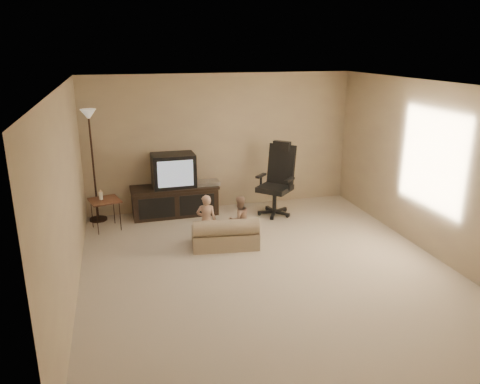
% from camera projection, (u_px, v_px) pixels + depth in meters
% --- Properties ---
extents(floor, '(5.50, 5.50, 0.00)m').
position_uv_depth(floor, '(266.00, 268.00, 6.53)').
color(floor, '#C2B29A').
rests_on(floor, ground).
extents(room_shell, '(5.50, 5.50, 5.50)m').
position_uv_depth(room_shell, '(268.00, 162.00, 6.08)').
color(room_shell, white).
rests_on(room_shell, floor).
extents(tv_stand, '(1.60, 0.61, 1.14)m').
position_uv_depth(tv_stand, '(175.00, 190.00, 8.46)').
color(tv_stand, black).
rests_on(tv_stand, floor).
extents(office_chair, '(0.86, 0.86, 1.33)m').
position_uv_depth(office_chair, '(277.00, 189.00, 8.50)').
color(office_chair, black).
rests_on(office_chair, floor).
extents(side_table, '(0.57, 0.57, 0.70)m').
position_uv_depth(side_table, '(104.00, 201.00, 7.77)').
color(side_table, brown).
rests_on(side_table, floor).
extents(floor_lamp, '(0.30, 0.30, 1.96)m').
position_uv_depth(floor_lamp, '(91.00, 141.00, 7.89)').
color(floor_lamp, black).
rests_on(floor_lamp, floor).
extents(child_sofa, '(1.07, 0.69, 0.49)m').
position_uv_depth(child_sofa, '(225.00, 235.00, 7.14)').
color(child_sofa, '#9D8B6A').
rests_on(child_sofa, floor).
extents(toddler_left, '(0.35, 0.29, 0.83)m').
position_uv_depth(toddler_left, '(206.00, 221.00, 7.11)').
color(toddler_left, tan).
rests_on(toddler_left, floor).
extents(toddler_right, '(0.40, 0.28, 0.75)m').
position_uv_depth(toddler_right, '(239.00, 219.00, 7.31)').
color(toddler_right, tan).
rests_on(toddler_right, floor).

